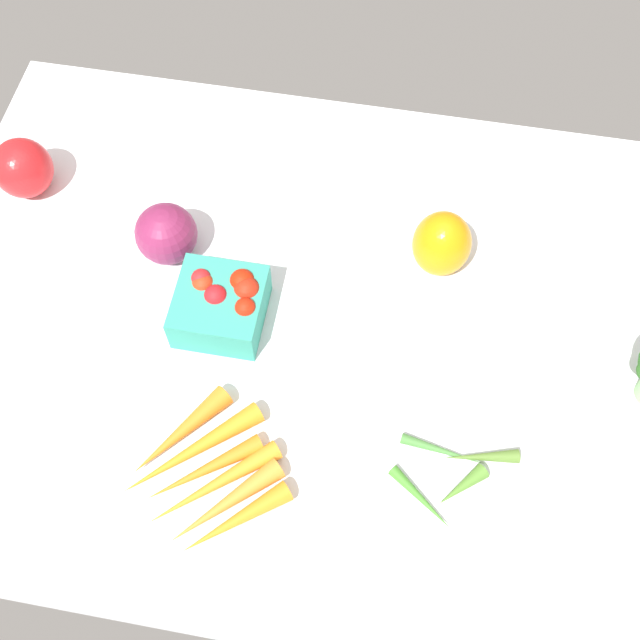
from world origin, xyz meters
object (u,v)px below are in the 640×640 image
(bell_pepper_red, at_px, (23,168))
(bell_pepper_orange, at_px, (442,244))
(red_onion_center, at_px, (166,234))
(carrot_bunch, at_px, (207,474))
(okra_pile, at_px, (455,473))
(berry_basket, at_px, (222,303))

(bell_pepper_red, distance_m, bell_pepper_orange, 0.57)
(red_onion_center, distance_m, bell_pepper_red, 0.23)
(carrot_bunch, xyz_separation_m, bell_pepper_red, (-0.34, 0.36, 0.03))
(okra_pile, relative_size, bell_pepper_orange, 1.53)
(carrot_bunch, distance_m, berry_basket, 0.21)
(carrot_bunch, xyz_separation_m, red_onion_center, (-0.12, 0.29, 0.03))
(bell_pepper_red, height_order, berry_basket, bell_pepper_red)
(berry_basket, xyz_separation_m, bell_pepper_orange, (0.26, 0.12, 0.02))
(bell_pepper_red, xyz_separation_m, berry_basket, (0.31, -0.15, -0.01))
(berry_basket, bearing_deg, carrot_bunch, -82.01)
(okra_pile, relative_size, berry_basket, 1.37)
(red_onion_center, bearing_deg, berry_basket, -41.76)
(red_onion_center, distance_m, berry_basket, 0.13)
(okra_pile, xyz_separation_m, berry_basket, (-0.31, 0.16, 0.02))
(red_onion_center, xyz_separation_m, bell_pepper_orange, (0.35, 0.04, 0.01))
(red_onion_center, xyz_separation_m, bell_pepper_red, (-0.22, 0.07, 0.00))
(red_onion_center, height_order, bell_pepper_orange, bell_pepper_orange)
(red_onion_center, height_order, berry_basket, red_onion_center)
(carrot_bunch, height_order, bell_pepper_orange, bell_pepper_orange)
(okra_pile, xyz_separation_m, red_onion_center, (-0.40, 0.24, 0.03))
(okra_pile, relative_size, carrot_bunch, 0.71)
(bell_pepper_orange, bearing_deg, bell_pepper_red, 177.21)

